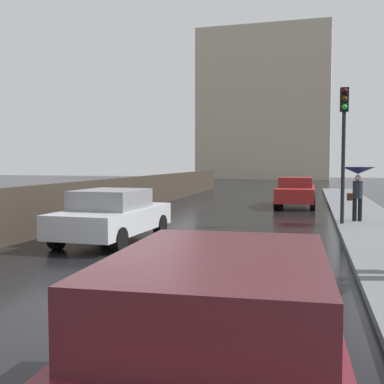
# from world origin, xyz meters

# --- Properties ---
(ground) EXTENTS (120.00, 120.00, 0.00)m
(ground) POSITION_xyz_m (0.00, 0.00, 0.00)
(ground) COLOR black
(car_red_near_kerb) EXTENTS (1.81, 4.53, 1.40)m
(car_red_near_kerb) POSITION_xyz_m (2.49, 15.98, 0.74)
(car_red_near_kerb) COLOR maroon
(car_red_near_kerb) RESTS_ON ground
(car_maroon_mid_road) EXTENTS (2.01, 4.52, 1.42)m
(car_maroon_mid_road) POSITION_xyz_m (2.51, -3.75, 0.75)
(car_maroon_mid_road) COLOR maroon
(car_maroon_mid_road) RESTS_ON ground
(car_silver_far_ahead) EXTENTS (2.04, 4.22, 1.39)m
(car_silver_far_ahead) POSITION_xyz_m (-1.89, 4.55, 0.72)
(car_silver_far_ahead) COLOR #B2B5BA
(car_silver_far_ahead) RESTS_ON ground
(pedestrian_with_umbrella_far) EXTENTS (1.07, 1.07, 1.81)m
(pedestrian_with_umbrella_far) POSITION_xyz_m (4.69, 9.72, 1.60)
(pedestrian_with_umbrella_far) COLOR black
(pedestrian_with_umbrella_far) RESTS_ON sidewalk_strip
(traffic_light) EXTENTS (0.26, 0.39, 4.32)m
(traffic_light) POSITION_xyz_m (4.16, 8.92, 3.14)
(traffic_light) COLOR black
(traffic_light) RESTS_ON sidewalk_strip
(distant_tower) EXTENTS (16.08, 7.20, 18.13)m
(distant_tower) POSITION_xyz_m (-2.57, 53.30, 9.06)
(distant_tower) COLOR #B2A88E
(distant_tower) RESTS_ON ground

